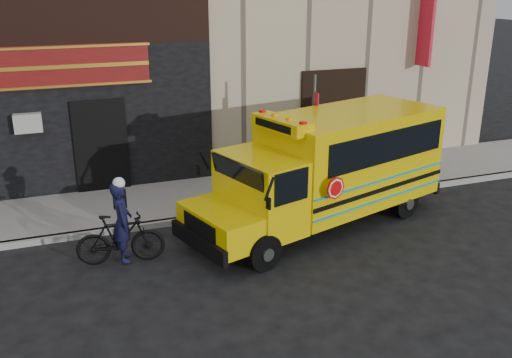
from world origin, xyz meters
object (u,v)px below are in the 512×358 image
(bicycle, at_px, (120,239))
(school_bus, at_px, (331,165))
(sign_pole, at_px, (313,136))
(cyclist, at_px, (122,224))

(bicycle, bearing_deg, school_bus, -76.90)
(sign_pole, height_order, cyclist, sign_pole)
(school_bus, relative_size, sign_pole, 2.06)
(school_bus, distance_m, sign_pole, 1.34)
(sign_pole, distance_m, bicycle, 5.74)
(bicycle, xyz_separation_m, cyclist, (0.07, 0.04, 0.32))
(bicycle, distance_m, cyclist, 0.34)
(bicycle, bearing_deg, sign_pole, -63.84)
(school_bus, xyz_separation_m, bicycle, (-5.19, -0.42, -0.95))
(sign_pole, relative_size, bicycle, 1.88)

